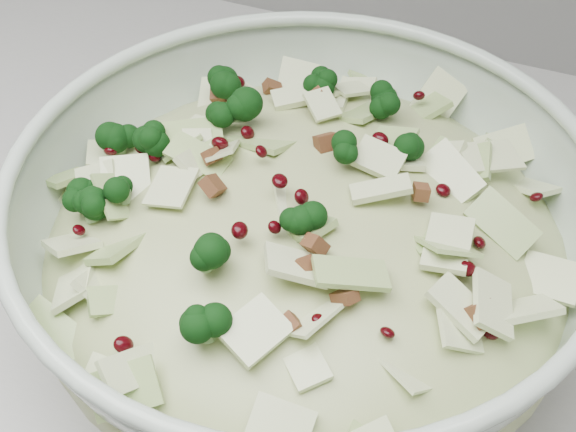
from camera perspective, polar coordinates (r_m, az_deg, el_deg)
name	(u,v)px	position (r m, az deg, el deg)	size (l,w,h in m)	color
mixing_bowl	(305,253)	(0.50, 1.21, -2.66)	(0.46, 0.46, 0.14)	#B7CAB8
salad	(305,228)	(0.48, 1.25, -0.83)	(0.46, 0.46, 0.14)	#A8B27A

